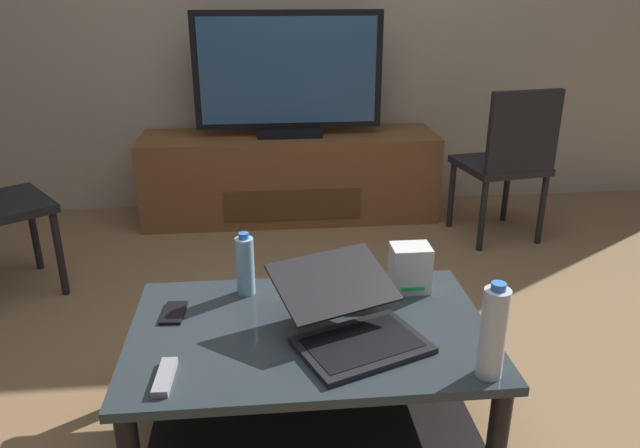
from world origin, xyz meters
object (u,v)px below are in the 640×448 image
object	(u,v)px
laptop	(350,319)
water_bottle_near	(493,333)
coffee_table	(310,362)
router_box	(410,268)
dining_chair	(508,158)
tv_remote	(165,377)
cell_phone	(174,313)
television	(288,77)
media_cabinet	(290,176)
water_bottle_far	(245,265)

from	to	relation	value
laptop	water_bottle_near	distance (m)	0.43
coffee_table	router_box	bearing A→B (deg)	31.18
laptop	dining_chair	bearing A→B (deg)	54.86
dining_chair	coffee_table	bearing A→B (deg)	-128.92
router_box	tv_remote	xyz separation A→B (m)	(-0.79, -0.45, -0.07)
laptop	router_box	distance (m)	0.38
router_box	cell_phone	world-z (taller)	router_box
television	tv_remote	bearing A→B (deg)	-101.40
laptop	coffee_table	bearing A→B (deg)	152.93
water_bottle_near	media_cabinet	bearing A→B (deg)	100.18
tv_remote	cell_phone	bearing A→B (deg)	96.15
coffee_table	water_bottle_near	size ratio (longest dim) A/B	3.96
television	router_box	bearing A→B (deg)	-79.93
media_cabinet	router_box	xyz separation A→B (m)	(0.33, -1.85, 0.23)
television	water_bottle_near	size ratio (longest dim) A/B	3.98
television	water_bottle_near	distance (m)	2.41
water_bottle_far	media_cabinet	bearing A→B (deg)	82.29
dining_chair	laptop	bearing A→B (deg)	-125.14
coffee_table	television	bearing A→B (deg)	88.73
router_box	television	bearing A→B (deg)	100.07
router_box	tv_remote	bearing A→B (deg)	-150.05
dining_chair	cell_phone	size ratio (longest dim) A/B	6.42
coffee_table	dining_chair	bearing A→B (deg)	51.08
television	dining_chair	xyz separation A→B (m)	(1.21, -0.50, -0.39)
media_cabinet	television	distance (m)	0.63
coffee_table	water_bottle_far	xyz separation A→B (m)	(-0.20, 0.26, 0.23)
water_bottle_near	coffee_table	bearing A→B (deg)	148.25
laptop	tv_remote	xyz separation A→B (m)	(-0.53, -0.17, -0.05)
water_bottle_near	tv_remote	world-z (taller)	water_bottle_near
cell_phone	tv_remote	xyz separation A→B (m)	(0.02, -0.36, 0.01)
coffee_table	water_bottle_near	bearing A→B (deg)	-31.75
media_cabinet	cell_phone	world-z (taller)	media_cabinet
television	tv_remote	distance (m)	2.38
coffee_table	cell_phone	xyz separation A→B (m)	(-0.44, 0.13, 0.13)
television	cell_phone	size ratio (longest dim) A/B	8.07
cell_phone	water_bottle_far	bearing A→B (deg)	32.49
coffee_table	router_box	world-z (taller)	router_box
router_box	water_bottle_far	world-z (taller)	water_bottle_far
water_bottle_far	television	bearing A→B (deg)	82.20
media_cabinet	water_bottle_far	bearing A→B (deg)	-97.71
coffee_table	water_bottle_far	size ratio (longest dim) A/B	4.96
coffee_table	laptop	bearing A→B (deg)	-27.07
coffee_table	media_cabinet	size ratio (longest dim) A/B	0.61
coffee_table	media_cabinet	world-z (taller)	media_cabinet
laptop	tv_remote	distance (m)	0.56
dining_chair	cell_phone	distance (m)	2.22
tv_remote	laptop	bearing A→B (deg)	20.32
router_box	water_bottle_far	distance (m)	0.57
router_box	water_bottle_near	world-z (taller)	water_bottle_near
media_cabinet	water_bottle_near	bearing A→B (deg)	-79.82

